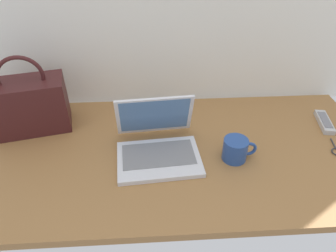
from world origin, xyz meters
TOP-DOWN VIEW (x-y plane):
  - desk at (0.00, 0.00)m, footprint 1.60×0.76m
  - laptop at (-0.08, -0.01)m, footprint 0.33×0.31m
  - coffee_mug at (0.21, -0.06)m, footprint 0.13×0.09m
  - remote_control_near at (-0.07, 0.25)m, footprint 0.06×0.16m
  - remote_control_far at (0.66, 0.14)m, footprint 0.07×0.17m
  - handbag at (-0.60, 0.19)m, footprint 0.33×0.22m

SIDE VIEW (x-z plane):
  - desk at x=0.00m, z-range 0.00..0.03m
  - remote_control_near at x=-0.07m, z-range 0.03..0.05m
  - remote_control_far at x=0.66m, z-range 0.03..0.05m
  - coffee_mug at x=0.21m, z-range 0.03..0.12m
  - laptop at x=-0.08m, z-range -0.03..0.18m
  - handbag at x=-0.60m, z-range -0.02..0.31m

